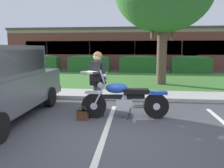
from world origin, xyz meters
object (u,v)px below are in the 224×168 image
rider_person (97,79)px  brick_building (136,48)px  handbag (82,115)px  hedge_left (42,63)px  hedge_center_left (89,63)px  hedge_center_right (139,64)px  hedge_right (191,64)px  motorcycle (128,99)px

rider_person → brick_building: brick_building is taller
brick_building → handbag: bearing=-92.5°
handbag → hedge_left: (-5.99, 11.48, 0.51)m
hedge_left → brick_building: (6.78, 6.84, 1.07)m
rider_person → brick_building: size_ratio=0.08×
hedge_left → hedge_center_left: bearing=0.0°
hedge_left → hedge_center_right: (7.16, 0.00, -0.00)m
rider_person → hedge_left: size_ratio=0.68×
rider_person → handbag: (-0.30, -0.41, -0.86)m
hedge_right → hedge_center_right: bearing=180.0°
rider_person → hedge_center_left: (-2.72, 11.07, -0.36)m
handbag → brick_building: 18.40m
hedge_center_right → hedge_right: 3.58m
hedge_center_left → brick_building: 7.62m
hedge_center_left → hedge_center_right: 3.58m
hedge_center_right → hedge_right: size_ratio=1.02×
hedge_left → hedge_center_left: (3.58, 0.00, -0.00)m
rider_person → hedge_center_left: 11.41m
hedge_left → hedge_right: bearing=0.0°
rider_person → hedge_center_right: rider_person is taller
handbag → hedge_center_right: (1.17, 11.48, 0.51)m
hedge_left → hedge_center_right: size_ratio=0.93×
hedge_center_left → hedge_center_right: size_ratio=1.11×
motorcycle → hedge_center_right: bearing=89.7°
motorcycle → handbag: motorcycle is taller
handbag → brick_building: brick_building is taller
hedge_left → hedge_center_right: bearing=0.0°
hedge_left → hedge_right: same height
hedge_right → motorcycle: bearing=-108.1°
handbag → hedge_center_right: hedge_center_right is taller
rider_person → hedge_center_left: size_ratio=0.57×
motorcycle → brick_building: (-0.33, 17.96, 1.23)m
motorcycle → rider_person: size_ratio=1.31×
hedge_center_left → hedge_right: (7.16, 0.00, 0.00)m
rider_person → hedge_right: 11.94m
handbag → motorcycle: bearing=17.8°
rider_person → hedge_center_right: size_ratio=0.63×
handbag → hedge_center_left: (-2.41, 11.48, 0.51)m
hedge_center_left → hedge_left: bearing=180.0°
hedge_center_left → brick_building: size_ratio=0.14×
rider_person → brick_building: 17.93m
motorcycle → rider_person: (-0.82, 0.05, 0.52)m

